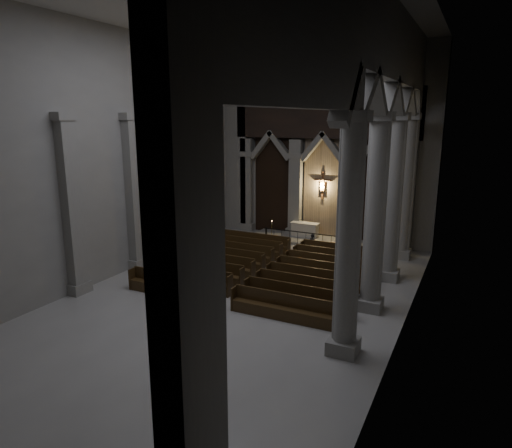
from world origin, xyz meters
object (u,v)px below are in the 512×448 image
at_px(worshipper, 312,245).
at_px(altar_rail, 306,238).
at_px(candle_stand_right, 349,244).
at_px(altar, 305,229).
at_px(pews, 266,271).
at_px(candle_stand_left, 272,235).

bearing_deg(worshipper, altar_rail, 146.19).
relative_size(altar_rail, candle_stand_right, 4.17).
bearing_deg(altar, pews, -83.67).
height_order(altar, candle_stand_right, candle_stand_right).
bearing_deg(candle_stand_left, pews, -67.99).
relative_size(candle_stand_left, candle_stand_right, 1.01).
height_order(altar_rail, worshipper, worshipper).
distance_m(candle_stand_right, worshipper, 2.72).
relative_size(altar_rail, worshipper, 4.24).
height_order(candle_stand_left, worshipper, candle_stand_left).
height_order(candle_stand_right, worshipper, candle_stand_right).
xyz_separation_m(altar_rail, candle_stand_right, (2.40, 1.05, -0.35)).
xyz_separation_m(pews, worshipper, (0.79, 4.59, 0.30)).
bearing_deg(candle_stand_right, worshipper, -126.66).
distance_m(pews, worshipper, 4.66).
relative_size(candle_stand_right, pews, 0.13).
relative_size(altar, altar_rail, 0.34).
height_order(altar, pews, altar).
xyz_separation_m(candle_stand_right, worshipper, (-1.61, -2.17, 0.28)).
bearing_deg(altar, candle_stand_right, -19.57).
distance_m(altar, altar_rail, 2.38).
distance_m(altar, candle_stand_right, 3.49).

